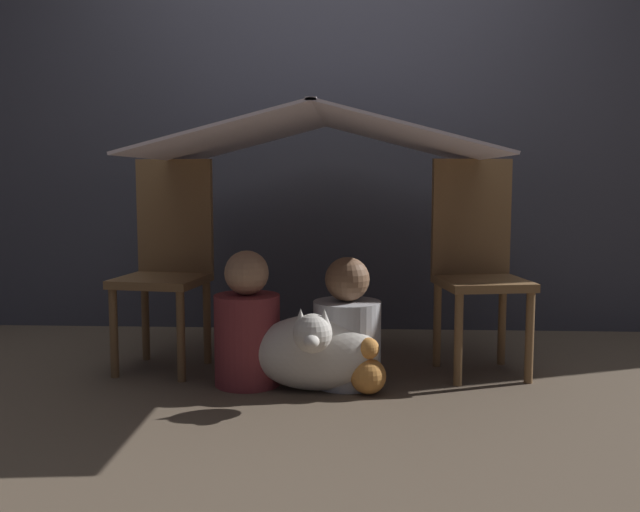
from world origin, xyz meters
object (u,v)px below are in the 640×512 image
object	(u,v)px
chair_left	(168,258)
dog	(315,351)
person_second	(347,331)
person_front	(247,328)
chair_right	(477,260)

from	to	relation	value
chair_left	dog	xyz separation A→B (m)	(0.70, -0.37, -0.33)
chair_left	dog	distance (m)	0.86
chair_left	person_second	distance (m)	0.91
chair_left	person_front	world-z (taller)	chair_left
chair_left	person_second	world-z (taller)	chair_left
person_second	chair_left	bearing A→B (deg)	162.38
person_front	person_second	world-z (taller)	person_front
person_front	person_second	xyz separation A→B (m)	(0.42, 0.02, -0.02)
chair_left	dog	world-z (taller)	chair_left
chair_right	person_front	xyz separation A→B (m)	(-1.00, -0.28, -0.26)
chair_right	person_second	xyz separation A→B (m)	(-0.58, -0.26, -0.28)
chair_left	chair_right	distance (m)	1.40
chair_right	dog	size ratio (longest dim) A/B	1.84
dog	chair_right	bearing A→B (deg)	27.54
chair_left	person_front	size ratio (longest dim) A/B	1.68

